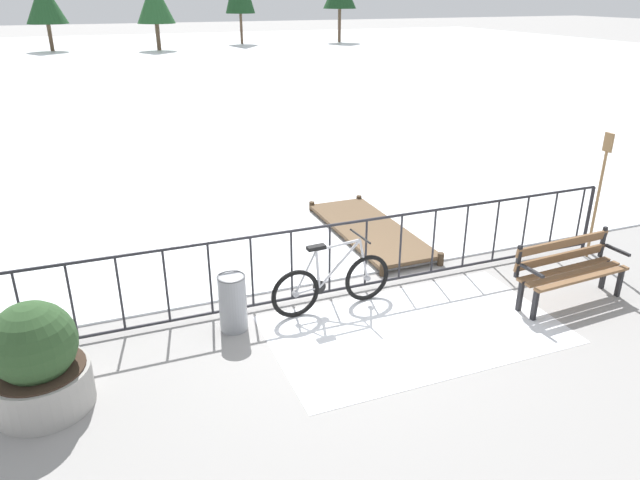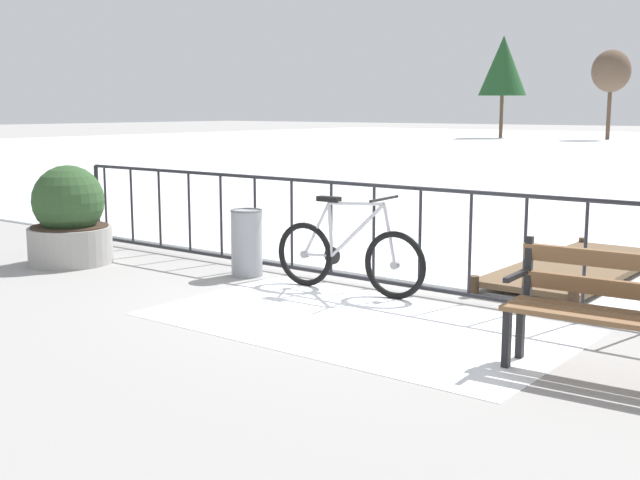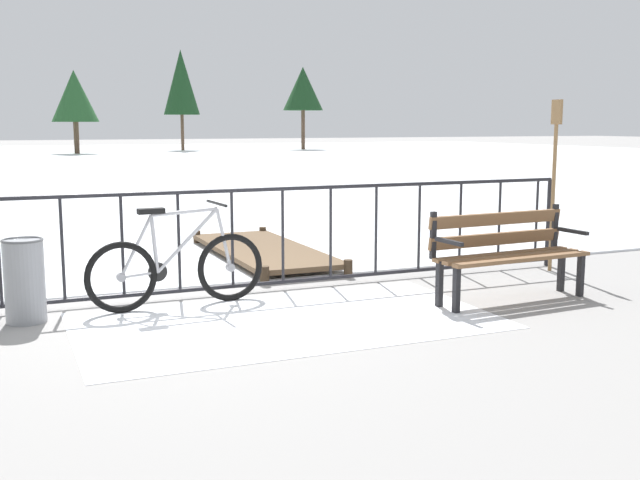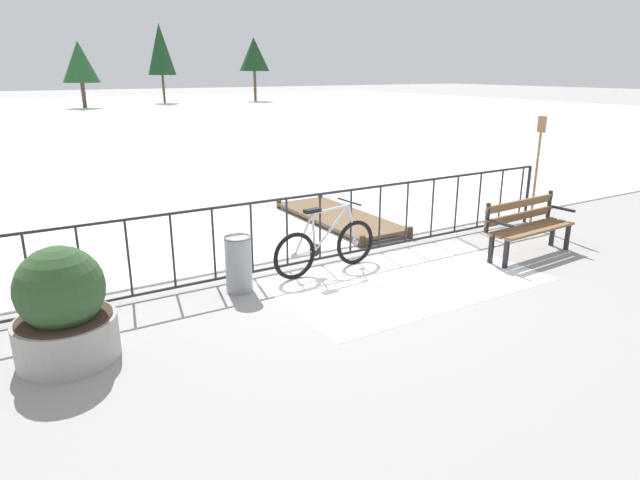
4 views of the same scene
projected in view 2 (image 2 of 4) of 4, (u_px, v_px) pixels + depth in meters
ground_plane at (373, 288)px, 8.23m from camera, size 160.00×160.00×0.00m
snow_patch at (359, 322)px, 6.89m from camera, size 3.61×2.08×0.01m
railing_fence at (374, 234)px, 8.14m from camera, size 9.06×0.06×1.07m
bicycle_near_railing at (348, 256)px, 7.98m from camera, size 1.71×0.52×0.97m
park_bench at (630, 305)px, 5.38m from camera, size 1.63×0.57×0.89m
planter_with_shrub at (69, 219)px, 9.45m from camera, size 0.97×0.97×1.16m
trash_bin at (247, 242)px, 8.76m from camera, size 0.35×0.35×0.73m
wooden_dock at (579, 267)px, 8.70m from camera, size 1.10×3.05×0.20m
tree_far_west at (611, 72)px, 45.71m from camera, size 2.17×2.17×5.10m
tree_extra at (503, 66)px, 48.47m from camera, size 2.87×2.87×6.13m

